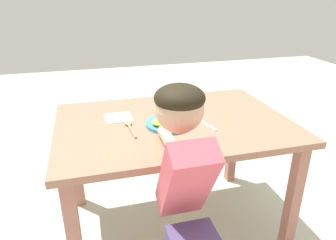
{
  "coord_description": "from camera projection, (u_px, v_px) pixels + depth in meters",
  "views": [
    {
      "loc": [
        -0.41,
        -1.42,
        1.31
      ],
      "look_at": [
        -0.04,
        -0.03,
        0.69
      ],
      "focal_mm": 33.28,
      "sensor_mm": 36.0,
      "label": 1
    }
  ],
  "objects": [
    {
      "name": "fork",
      "position": [
        203.0,
        123.0,
        1.58
      ],
      "size": [
        0.07,
        0.21,
        0.01
      ],
      "rotation": [
        0.0,
        0.0,
        1.82
      ],
      "color": "silver",
      "rests_on": "dining_table"
    },
    {
      "name": "dining_table",
      "position": [
        174.0,
        136.0,
        1.64
      ],
      "size": [
        1.19,
        0.82,
        0.67
      ],
      "color": "#9E6A53",
      "rests_on": "ground_plane"
    },
    {
      "name": "napkin",
      "position": [
        118.0,
        118.0,
        1.64
      ],
      "size": [
        0.14,
        0.14,
        0.0
      ],
      "primitive_type": "cube",
      "rotation": [
        0.0,
        0.0,
        0.01
      ],
      "color": "white",
      "rests_on": "dining_table"
    },
    {
      "name": "plate",
      "position": [
        168.0,
        123.0,
        1.55
      ],
      "size": [
        0.23,
        0.23,
        0.05
      ],
      "color": "#3B8BC0",
      "rests_on": "dining_table"
    },
    {
      "name": "spoon",
      "position": [
        130.0,
        126.0,
        1.53
      ],
      "size": [
        0.04,
        0.2,
        0.02
      ],
      "rotation": [
        0.0,
        0.0,
        1.64
      ],
      "color": "tan",
      "rests_on": "dining_table"
    },
    {
      "name": "ground_plane",
      "position": [
        173.0,
        223.0,
        1.87
      ],
      "size": [
        8.0,
        8.0,
        0.0
      ],
      "primitive_type": "plane",
      "color": "beige"
    },
    {
      "name": "person",
      "position": [
        185.0,
        193.0,
        1.18
      ],
      "size": [
        0.19,
        0.49,
        0.99
      ],
      "color": "#4E3F6D",
      "rests_on": "ground_plane"
    }
  ]
}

